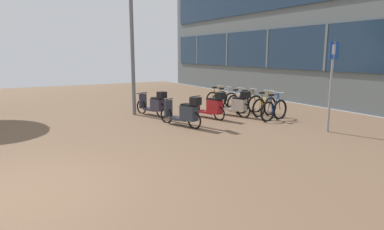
{
  "coord_description": "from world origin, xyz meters",
  "views": [
    {
      "loc": [
        -0.05,
        -5.96,
        2.34
      ],
      "look_at": [
        3.22,
        -0.17,
        1.11
      ],
      "focal_mm": 30.85,
      "sensor_mm": 36.0,
      "label": 1
    }
  ],
  "objects_px": {
    "parking_sign": "(332,78)",
    "lamp_post": "(132,33)",
    "bicycle_rack_04": "(225,100)",
    "scooter_extra": "(154,104)",
    "bicycle_rack_01": "(265,107)",
    "bicycle_rack_00": "(274,110)",
    "scooter_far": "(185,112)",
    "bicycle_rack_02": "(248,104)",
    "scooter_mid": "(211,106)",
    "bicycle_rack_05": "(217,98)",
    "scooter_near": "(235,104)",
    "bicycle_rack_03": "(238,102)"
  },
  "relations": [
    {
      "from": "parking_sign",
      "to": "lamp_post",
      "type": "bearing_deg",
      "value": 126.06
    },
    {
      "from": "bicycle_rack_04",
      "to": "scooter_extra",
      "type": "xyz_separation_m",
      "value": [
        -3.51,
        -0.33,
        0.12
      ]
    },
    {
      "from": "parking_sign",
      "to": "bicycle_rack_01",
      "type": "bearing_deg",
      "value": 87.92
    },
    {
      "from": "bicycle_rack_00",
      "to": "scooter_far",
      "type": "bearing_deg",
      "value": 169.37
    },
    {
      "from": "bicycle_rack_02",
      "to": "scooter_mid",
      "type": "xyz_separation_m",
      "value": [
        -1.94,
        -0.26,
        0.11
      ]
    },
    {
      "from": "bicycle_rack_05",
      "to": "scooter_mid",
      "type": "bearing_deg",
      "value": -127.44
    },
    {
      "from": "bicycle_rack_05",
      "to": "scooter_far",
      "type": "xyz_separation_m",
      "value": [
        -3.5,
        -3.34,
        0.14
      ]
    },
    {
      "from": "scooter_extra",
      "to": "bicycle_rack_01",
      "type": "bearing_deg",
      "value": -29.0
    },
    {
      "from": "scooter_far",
      "to": "parking_sign",
      "type": "distance_m",
      "value": 4.6
    },
    {
      "from": "scooter_extra",
      "to": "bicycle_rack_05",
      "type": "bearing_deg",
      "value": 17.26
    },
    {
      "from": "bicycle_rack_02",
      "to": "scooter_far",
      "type": "height_order",
      "value": "scooter_far"
    },
    {
      "from": "bicycle_rack_00",
      "to": "scooter_extra",
      "type": "distance_m",
      "value": 4.44
    },
    {
      "from": "bicycle_rack_04",
      "to": "scooter_near",
      "type": "distance_m",
      "value": 2.06
    },
    {
      "from": "bicycle_rack_02",
      "to": "bicycle_rack_04",
      "type": "distance_m",
      "value": 1.59
    },
    {
      "from": "bicycle_rack_01",
      "to": "bicycle_rack_04",
      "type": "distance_m",
      "value": 2.39
    },
    {
      "from": "bicycle_rack_05",
      "to": "lamp_post",
      "type": "distance_m",
      "value": 5.04
    },
    {
      "from": "bicycle_rack_02",
      "to": "lamp_post",
      "type": "distance_m",
      "value": 5.3
    },
    {
      "from": "lamp_post",
      "to": "bicycle_rack_04",
      "type": "bearing_deg",
      "value": -4.76
    },
    {
      "from": "scooter_near",
      "to": "scooter_far",
      "type": "relative_size",
      "value": 0.94
    },
    {
      "from": "scooter_near",
      "to": "lamp_post",
      "type": "distance_m",
      "value": 4.72
    },
    {
      "from": "parking_sign",
      "to": "lamp_post",
      "type": "height_order",
      "value": "lamp_post"
    },
    {
      "from": "scooter_far",
      "to": "parking_sign",
      "type": "xyz_separation_m",
      "value": [
        3.45,
        -2.79,
        1.18
      ]
    },
    {
      "from": "bicycle_rack_00",
      "to": "bicycle_rack_02",
      "type": "bearing_deg",
      "value": 85.62
    },
    {
      "from": "bicycle_rack_01",
      "to": "parking_sign",
      "type": "bearing_deg",
      "value": -92.08
    },
    {
      "from": "bicycle_rack_02",
      "to": "bicycle_rack_05",
      "type": "xyz_separation_m",
      "value": [
        0.08,
        2.38,
        -0.03
      ]
    },
    {
      "from": "bicycle_rack_01",
      "to": "scooter_extra",
      "type": "xyz_separation_m",
      "value": [
        -3.69,
        2.04,
        0.1
      ]
    },
    {
      "from": "bicycle_rack_03",
      "to": "scooter_near",
      "type": "relative_size",
      "value": 0.77
    },
    {
      "from": "bicycle_rack_02",
      "to": "scooter_near",
      "type": "distance_m",
      "value": 0.93
    },
    {
      "from": "scooter_near",
      "to": "parking_sign",
      "type": "height_order",
      "value": "parking_sign"
    },
    {
      "from": "bicycle_rack_01",
      "to": "parking_sign",
      "type": "xyz_separation_m",
      "value": [
        -0.11,
        -2.97,
        1.3
      ]
    },
    {
      "from": "bicycle_rack_00",
      "to": "scooter_far",
      "type": "xyz_separation_m",
      "value": [
        -3.3,
        0.62,
        0.11
      ]
    },
    {
      "from": "bicycle_rack_04",
      "to": "scooter_far",
      "type": "xyz_separation_m",
      "value": [
        -3.38,
        -2.55,
        0.13
      ]
    },
    {
      "from": "bicycle_rack_03",
      "to": "bicycle_rack_04",
      "type": "height_order",
      "value": "bicycle_rack_03"
    },
    {
      "from": "bicycle_rack_01",
      "to": "scooter_extra",
      "type": "relative_size",
      "value": 0.81
    },
    {
      "from": "bicycle_rack_01",
      "to": "bicycle_rack_02",
      "type": "distance_m",
      "value": 0.81
    },
    {
      "from": "bicycle_rack_02",
      "to": "scooter_extra",
      "type": "distance_m",
      "value": 3.76
    },
    {
      "from": "bicycle_rack_01",
      "to": "lamp_post",
      "type": "distance_m",
      "value": 5.74
    },
    {
      "from": "bicycle_rack_00",
      "to": "bicycle_rack_03",
      "type": "bearing_deg",
      "value": 84.78
    },
    {
      "from": "bicycle_rack_02",
      "to": "bicycle_rack_05",
      "type": "bearing_deg",
      "value": 87.97
    },
    {
      "from": "bicycle_rack_05",
      "to": "bicycle_rack_01",
      "type": "bearing_deg",
      "value": -88.89
    },
    {
      "from": "scooter_extra",
      "to": "parking_sign",
      "type": "distance_m",
      "value": 6.27
    },
    {
      "from": "bicycle_rack_03",
      "to": "bicycle_rack_04",
      "type": "bearing_deg",
      "value": 99.27
    },
    {
      "from": "bicycle_rack_02",
      "to": "parking_sign",
      "type": "bearing_deg",
      "value": -89.42
    },
    {
      "from": "bicycle_rack_00",
      "to": "scooter_extra",
      "type": "bearing_deg",
      "value": 140.33
    },
    {
      "from": "scooter_far",
      "to": "lamp_post",
      "type": "height_order",
      "value": "lamp_post"
    },
    {
      "from": "bicycle_rack_01",
      "to": "bicycle_rack_03",
      "type": "xyz_separation_m",
      "value": [
        -0.05,
        1.59,
        -0.01
      ]
    },
    {
      "from": "bicycle_rack_01",
      "to": "bicycle_rack_02",
      "type": "bearing_deg",
      "value": 100.39
    },
    {
      "from": "bicycle_rack_03",
      "to": "parking_sign",
      "type": "xyz_separation_m",
      "value": [
        -0.06,
        -4.55,
        1.31
      ]
    },
    {
      "from": "bicycle_rack_02",
      "to": "bicycle_rack_04",
      "type": "xyz_separation_m",
      "value": [
        -0.03,
        1.59,
        -0.02
      ]
    },
    {
      "from": "bicycle_rack_04",
      "to": "parking_sign",
      "type": "bearing_deg",
      "value": -89.24
    }
  ]
}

